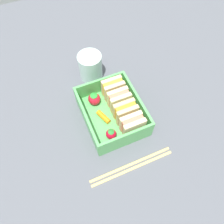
# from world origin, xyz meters

# --- Properties ---
(ground_plane) EXTENTS (1.20, 1.20, 0.02)m
(ground_plane) POSITION_xyz_m (0.00, 0.00, -0.01)
(ground_plane) COLOR #50525A
(bento_tray) EXTENTS (0.17, 0.14, 0.01)m
(bento_tray) POSITION_xyz_m (0.00, 0.00, 0.01)
(bento_tray) COLOR #53AC59
(bento_tray) RESTS_ON ground_plane
(bento_rim) EXTENTS (0.17, 0.14, 0.05)m
(bento_rim) POSITION_xyz_m (0.00, 0.00, 0.04)
(bento_rim) COLOR #53AC59
(bento_rim) RESTS_ON bento_tray
(sandwich_left) EXTENTS (0.03, 0.05, 0.05)m
(sandwich_left) POSITION_xyz_m (-0.06, 0.03, 0.04)
(sandwich_left) COLOR #DDB886
(sandwich_left) RESTS_ON bento_tray
(sandwich_center_left) EXTENTS (0.03, 0.05, 0.05)m
(sandwich_center_left) POSITION_xyz_m (-0.02, 0.03, 0.04)
(sandwich_center_left) COLOR beige
(sandwich_center_left) RESTS_ON bento_tray
(sandwich_center) EXTENTS (0.03, 0.05, 0.05)m
(sandwich_center) POSITION_xyz_m (0.02, 0.03, 0.04)
(sandwich_center) COLOR #D4B77B
(sandwich_center) RESTS_ON bento_tray
(sandwich_center_right) EXTENTS (0.03, 0.05, 0.05)m
(sandwich_center_right) POSITION_xyz_m (0.06, 0.03, 0.04)
(sandwich_center_right) COLOR beige
(sandwich_center_right) RESTS_ON bento_tray
(strawberry_far_left) EXTENTS (0.03, 0.03, 0.04)m
(strawberry_far_left) POSITION_xyz_m (-0.05, -0.03, 0.03)
(strawberry_far_left) COLOR red
(strawberry_far_left) RESTS_ON bento_tray
(carrot_stick_far_left) EXTENTS (0.04, 0.03, 0.01)m
(carrot_stick_far_left) POSITION_xyz_m (-0.00, -0.02, 0.02)
(carrot_stick_far_left) COLOR orange
(carrot_stick_far_left) RESTS_ON bento_tray
(strawberry_left) EXTENTS (0.03, 0.03, 0.03)m
(strawberry_left) POSITION_xyz_m (0.05, -0.03, 0.03)
(strawberry_left) COLOR red
(strawberry_left) RESTS_ON bento_tray
(chopstick_pair) EXTENTS (0.02, 0.20, 0.01)m
(chopstick_pair) POSITION_xyz_m (0.14, -0.01, 0.00)
(chopstick_pair) COLOR tan
(chopstick_pair) RESTS_ON ground_plane
(drinking_glass) EXTENTS (0.07, 0.07, 0.08)m
(drinking_glass) POSITION_xyz_m (-0.15, -0.00, 0.04)
(drinking_glass) COLOR silver
(drinking_glass) RESTS_ON ground_plane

